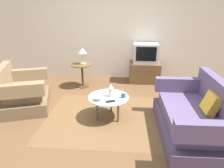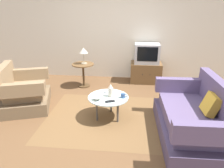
{
  "view_description": "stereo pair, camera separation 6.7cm",
  "coord_description": "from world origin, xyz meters",
  "px_view_note": "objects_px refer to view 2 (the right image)",
  "views": [
    {
      "loc": [
        0.45,
        -3.06,
        1.9
      ],
      "look_at": [
        0.17,
        0.35,
        0.55
      ],
      "focal_mm": 32.52,
      "sensor_mm": 36.0,
      "label": 1
    },
    {
      "loc": [
        0.52,
        -3.06,
        1.9
      ],
      "look_at": [
        0.17,
        0.35,
        0.55
      ],
      "focal_mm": 32.52,
      "sensor_mm": 36.0,
      "label": 2
    }
  ],
  "objects_px": {
    "vase": "(111,90)",
    "side_table": "(83,70)",
    "table_lamp": "(84,51)",
    "tv_remote_dark": "(110,101)",
    "television": "(147,53)",
    "coffee_table": "(108,99)",
    "tv_stand": "(146,72)",
    "bowl": "(97,99)",
    "mug": "(123,96)",
    "couch": "(194,119)",
    "tv_remote_silver": "(107,91)",
    "armchair": "(23,93)"
  },
  "relations": [
    {
      "from": "vase",
      "to": "side_table",
      "type": "bearing_deg",
      "value": 120.33
    },
    {
      "from": "table_lamp",
      "to": "tv_remote_dark",
      "type": "xyz_separation_m",
      "value": [
        0.8,
        -1.62,
        -0.45
      ]
    },
    {
      "from": "television",
      "to": "table_lamp",
      "type": "bearing_deg",
      "value": -162.27
    },
    {
      "from": "coffee_table",
      "to": "tv_stand",
      "type": "distance_m",
      "value": 2.05
    },
    {
      "from": "side_table",
      "to": "vase",
      "type": "height_order",
      "value": "vase"
    },
    {
      "from": "tv_stand",
      "to": "bowl",
      "type": "distance_m",
      "value": 2.25
    },
    {
      "from": "mug",
      "to": "bowl",
      "type": "relative_size",
      "value": 0.79
    },
    {
      "from": "coffee_table",
      "to": "tv_remote_dark",
      "type": "distance_m",
      "value": 0.21
    },
    {
      "from": "tv_stand",
      "to": "mug",
      "type": "height_order",
      "value": "tv_stand"
    },
    {
      "from": "mug",
      "to": "table_lamp",
      "type": "bearing_deg",
      "value": 124.9
    },
    {
      "from": "couch",
      "to": "tv_remote_dark",
      "type": "distance_m",
      "value": 1.32
    },
    {
      "from": "table_lamp",
      "to": "tv_remote_dark",
      "type": "distance_m",
      "value": 1.86
    },
    {
      "from": "side_table",
      "to": "mug",
      "type": "height_order",
      "value": "side_table"
    },
    {
      "from": "coffee_table",
      "to": "side_table",
      "type": "relative_size",
      "value": 1.22
    },
    {
      "from": "tv_remote_silver",
      "to": "bowl",
      "type": "bearing_deg",
      "value": -176.3
    },
    {
      "from": "tv_stand",
      "to": "television",
      "type": "distance_m",
      "value": 0.5
    },
    {
      "from": "couch",
      "to": "vase",
      "type": "distance_m",
      "value": 1.4
    },
    {
      "from": "couch",
      "to": "side_table",
      "type": "distance_m",
      "value": 2.81
    },
    {
      "from": "mug",
      "to": "tv_remote_silver",
      "type": "xyz_separation_m",
      "value": [
        -0.31,
        0.23,
        -0.03
      ]
    },
    {
      "from": "vase",
      "to": "bowl",
      "type": "relative_size",
      "value": 1.57
    },
    {
      "from": "tv_stand",
      "to": "tv_remote_dark",
      "type": "height_order",
      "value": "tv_stand"
    },
    {
      "from": "television",
      "to": "tv_remote_silver",
      "type": "xyz_separation_m",
      "value": [
        -0.8,
        -1.69,
        -0.33
      ]
    },
    {
      "from": "bowl",
      "to": "tv_remote_silver",
      "type": "xyz_separation_m",
      "value": [
        0.12,
        0.36,
        -0.02
      ]
    },
    {
      "from": "armchair",
      "to": "bowl",
      "type": "xyz_separation_m",
      "value": [
        1.52,
        -0.39,
        0.14
      ]
    },
    {
      "from": "couch",
      "to": "tv_remote_silver",
      "type": "bearing_deg",
      "value": 64.8
    },
    {
      "from": "coffee_table",
      "to": "tv_remote_dark",
      "type": "relative_size",
      "value": 4.37
    },
    {
      "from": "couch",
      "to": "side_table",
      "type": "height_order",
      "value": "couch"
    },
    {
      "from": "side_table",
      "to": "couch",
      "type": "bearing_deg",
      "value": -40.56
    },
    {
      "from": "tv_remote_dark",
      "to": "television",
      "type": "bearing_deg",
      "value": -130.7
    },
    {
      "from": "couch",
      "to": "side_table",
      "type": "relative_size",
      "value": 2.82
    },
    {
      "from": "television",
      "to": "coffee_table",
      "type": "bearing_deg",
      "value": -111.38
    },
    {
      "from": "bowl",
      "to": "couch",
      "type": "bearing_deg",
      "value": -9.57
    },
    {
      "from": "couch",
      "to": "tv_remote_silver",
      "type": "height_order",
      "value": "couch"
    },
    {
      "from": "coffee_table",
      "to": "tv_remote_dark",
      "type": "height_order",
      "value": "tv_remote_dark"
    },
    {
      "from": "side_table",
      "to": "tv_remote_silver",
      "type": "height_order",
      "value": "side_table"
    },
    {
      "from": "armchair",
      "to": "tv_remote_dark",
      "type": "distance_m",
      "value": 1.8
    },
    {
      "from": "television",
      "to": "vase",
      "type": "height_order",
      "value": "television"
    },
    {
      "from": "table_lamp",
      "to": "tv_stand",
      "type": "bearing_deg",
      "value": 17.58
    },
    {
      "from": "couch",
      "to": "coffee_table",
      "type": "xyz_separation_m",
      "value": [
        -1.35,
        0.4,
        0.08
      ]
    },
    {
      "from": "armchair",
      "to": "table_lamp",
      "type": "relative_size",
      "value": 3.16
    },
    {
      "from": "television",
      "to": "bowl",
      "type": "height_order",
      "value": "television"
    },
    {
      "from": "coffee_table",
      "to": "couch",
      "type": "bearing_deg",
      "value": -16.6
    },
    {
      "from": "coffee_table",
      "to": "tv_remote_silver",
      "type": "relative_size",
      "value": 4.36
    },
    {
      "from": "side_table",
      "to": "tv_stand",
      "type": "relative_size",
      "value": 0.74
    },
    {
      "from": "side_table",
      "to": "table_lamp",
      "type": "xyz_separation_m",
      "value": [
        0.03,
        0.01,
        0.45
      ]
    },
    {
      "from": "mug",
      "to": "tv_remote_dark",
      "type": "distance_m",
      "value": 0.27
    },
    {
      "from": "coffee_table",
      "to": "side_table",
      "type": "height_order",
      "value": "side_table"
    },
    {
      "from": "armchair",
      "to": "side_table",
      "type": "height_order",
      "value": "armchair"
    },
    {
      "from": "coffee_table",
      "to": "television",
      "type": "xyz_separation_m",
      "value": [
        0.75,
        1.91,
        0.38
      ]
    },
    {
      "from": "tv_stand",
      "to": "bowl",
      "type": "height_order",
      "value": "tv_stand"
    }
  ]
}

